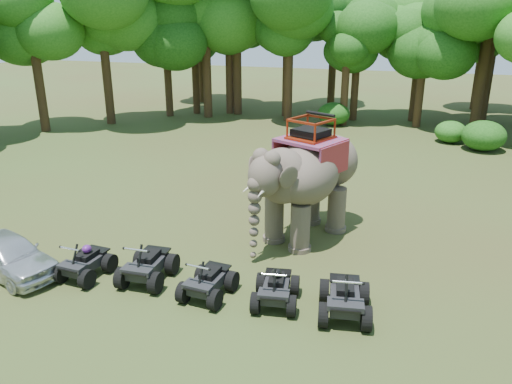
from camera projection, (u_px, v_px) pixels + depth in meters
The scene contains 28 objects.
ground at pixel (244, 264), 15.06m from camera, with size 110.00×110.00×0.00m, color #47381E.
elephant at pixel (307, 178), 16.30m from camera, with size 2.15×4.88×4.10m, color brown, non-canonical shape.
parked_car at pixel (9, 255), 14.33m from camera, with size 1.41×3.52×1.20m, color silver.
atv_0 at pixel (84, 258), 14.16m from camera, with size 1.13×1.55×1.15m, color black, non-canonical shape.
atv_1 at pixel (147, 260), 13.94m from camera, with size 1.24×1.70×1.26m, color black, non-canonical shape.
atv_2 at pixel (208, 277), 13.18m from camera, with size 1.14×1.56×1.16m, color black, non-canonical shape.
atv_3 at pixel (276, 284), 12.84m from camera, with size 1.13×1.55×1.15m, color black, non-canonical shape.
atv_4 at pixel (345, 292), 12.33m from camera, with size 1.27×1.73×1.29m, color black, non-canonical shape.
tree_0 at pixel (346, 74), 32.41m from camera, with size 4.70×4.70×6.71m, color #195114, non-canonical shape.
tree_1 at pixel (419, 57), 33.44m from camera, with size 6.00×6.00×8.58m, color #195114, non-canonical shape.
tree_2 at pixel (485, 51), 29.96m from camera, with size 6.91×6.91×9.87m, color #195114, non-canonical shape.
tree_26 at pixel (36, 60), 30.35m from camera, with size 6.19×6.19×8.84m, color #195114, non-canonical shape.
tree_27 at pixel (105, 52), 32.45m from camera, with size 6.55×6.55×9.36m, color #195114, non-canonical shape.
tree_28 at pixel (167, 63), 35.26m from camera, with size 5.29×5.29×7.55m, color #195114, non-canonical shape.
tree_29 at pixel (229, 61), 36.18m from camera, with size 5.35×5.35×7.64m, color #195114, non-canonical shape.
tree_30 at pixel (289, 55), 33.31m from camera, with size 6.22×6.22×8.89m, color #195114, non-canonical shape.
tree_31 at pixel (201, 58), 40.89m from camera, with size 4.99×4.99×7.13m, color #195114, non-canonical shape.
tree_33 at pixel (481, 54), 37.60m from camera, with size 5.87×5.87×8.39m, color #195114, non-canonical shape.
tree_35 at pixel (333, 48), 37.72m from camera, with size 6.41×6.41×9.16m, color #195114, non-canonical shape.
tree_37 at pixel (236, 46), 38.16m from camera, with size 6.55×6.55×9.36m, color #195114, non-canonical shape.
tree_38 at pixel (287, 49), 34.94m from camera, with size 6.56×6.56×9.37m, color #195114, non-canonical shape.
tree_39 at pixel (490, 66), 33.96m from camera, with size 5.21×5.21×7.45m, color #195114, non-canonical shape.
tree_40 at pixel (356, 67), 33.92m from camera, with size 5.06×5.06×7.22m, color #195114, non-canonical shape.
tree_42 at pixel (422, 72), 31.83m from camera, with size 4.95×4.95×7.07m, color #195114, non-canonical shape.
tree_43 at pixel (195, 64), 36.21m from camera, with size 5.02×5.02×7.17m, color #195114, non-canonical shape.
tree_44 at pixel (237, 44), 35.51m from camera, with size 7.00×7.00×9.99m, color #195114, non-canonical shape.
tree_45 at pixel (491, 42), 30.79m from camera, with size 7.54×7.54×10.78m, color #195114, non-canonical shape.
tree_46 at pixel (206, 42), 34.35m from camera, with size 7.26×7.26×10.37m, color #195114, non-canonical shape.
Camera 1 is at (4.38, -12.69, 7.17)m, focal length 35.00 mm.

